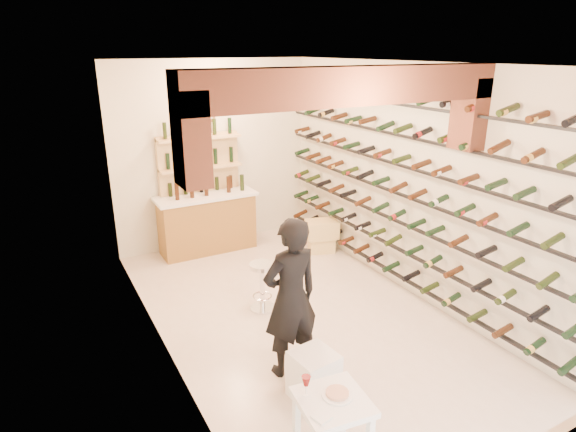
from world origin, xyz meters
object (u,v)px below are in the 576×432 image
at_px(person, 291,298).
at_px(crate_lower, 321,245).
at_px(wine_rack, 396,188).
at_px(back_counter, 207,221).
at_px(chrome_barstool, 262,283).
at_px(white_stool, 314,376).
at_px(tasting_table, 332,414).

relative_size(person, crate_lower, 4.18).
xyz_separation_m(wine_rack, person, (-2.19, -0.96, -0.66)).
bearing_deg(crate_lower, back_counter, 149.47).
distance_m(back_counter, chrome_barstool, 2.28).
relative_size(wine_rack, white_stool, 11.13).
xyz_separation_m(tasting_table, crate_lower, (2.45, 3.99, -0.51)).
xyz_separation_m(white_stool, chrome_barstool, (0.32, 1.84, 0.13)).
xyz_separation_m(person, crate_lower, (2.06, 2.60, -0.76)).
distance_m(wine_rack, tasting_table, 3.61).
bearing_deg(crate_lower, wine_rack, -85.45).
xyz_separation_m(white_stool, person, (0.02, 0.51, 0.63)).
bearing_deg(tasting_table, white_stool, 73.46).
xyz_separation_m(wine_rack, chrome_barstool, (-1.89, 0.37, -1.16)).
height_order(tasting_table, chrome_barstool, tasting_table).
xyz_separation_m(person, chrome_barstool, (0.30, 1.33, -0.50)).
bearing_deg(back_counter, chrome_barstool, -91.38).
xyz_separation_m(back_counter, person, (-0.36, -3.61, 0.35)).
relative_size(white_stool, chrome_barstool, 0.76).
distance_m(tasting_table, person, 1.47).
distance_m(wine_rack, chrome_barstool, 2.24).
relative_size(white_stool, person, 0.29).
bearing_deg(wine_rack, white_stool, -146.39).
xyz_separation_m(wine_rack, tasting_table, (-2.58, -2.35, -0.91)).
bearing_deg(person, back_counter, -98.94).
height_order(person, chrome_barstool, person).
xyz_separation_m(back_counter, crate_lower, (1.70, -1.00, -0.41)).
height_order(back_counter, chrome_barstool, back_counter).
relative_size(wine_rack, person, 3.21).
bearing_deg(wine_rack, back_counter, 124.66).
bearing_deg(person, wine_rack, -159.61).
bearing_deg(wine_rack, tasting_table, -137.73).
distance_m(person, crate_lower, 3.41).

